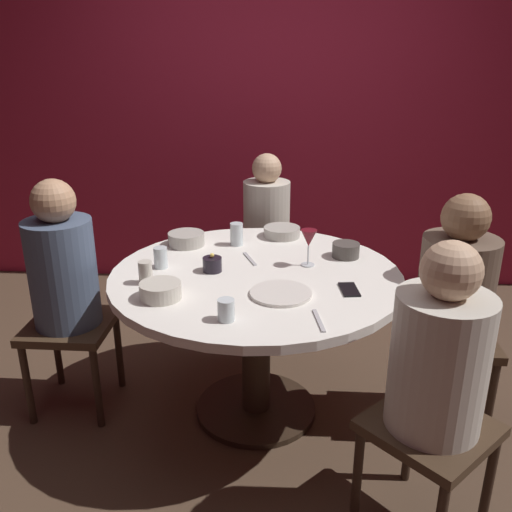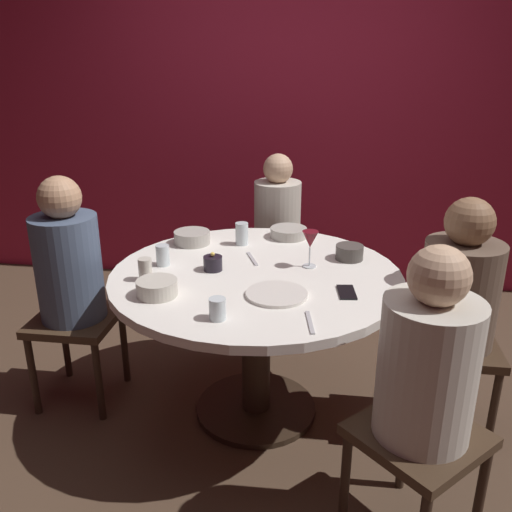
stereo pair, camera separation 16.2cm
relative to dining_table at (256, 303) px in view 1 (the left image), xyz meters
name	(u,v)px [view 1 (the left image)]	position (x,y,z in m)	size (l,w,h in m)	color
ground_plane	(256,410)	(0.00, 0.00, -0.60)	(8.00, 8.00, 0.00)	#4C3828
back_wall	(272,112)	(0.00, 1.77, 0.70)	(6.00, 0.10, 2.60)	maroon
dining_table	(256,303)	(0.00, 0.00, 0.00)	(1.34, 1.34, 0.76)	white
seated_diner_left	(63,273)	(-0.92, 0.00, 0.13)	(0.40, 0.40, 1.18)	#3F2D1E
seated_diner_back	(266,222)	(0.00, 0.97, 0.10)	(0.40, 0.40, 1.13)	#3F2D1E
seated_diner_right	(456,287)	(0.91, 0.00, 0.11)	(0.40, 0.40, 1.14)	#3F2D1E
seated_diner_front_right	(438,364)	(0.67, -0.67, 0.11)	(0.57, 0.57, 1.16)	#3F2D1E
candle_holder	(212,264)	(-0.20, 0.00, 0.19)	(0.09, 0.09, 0.09)	black
wine_glass	(309,240)	(0.24, 0.10, 0.28)	(0.08, 0.08, 0.18)	silver
dinner_plate	(281,293)	(0.12, -0.24, 0.16)	(0.26, 0.26, 0.01)	silver
cell_phone	(349,290)	(0.41, -0.17, 0.16)	(0.07, 0.14, 0.01)	black
bowl_serving_large	(282,232)	(0.11, 0.52, 0.18)	(0.20, 0.20, 0.05)	#B2ADA3
bowl_salad_center	(186,239)	(-0.39, 0.35, 0.19)	(0.19, 0.19, 0.07)	#B2ADA3
bowl_small_white	(160,291)	(-0.37, -0.30, 0.19)	(0.17, 0.17, 0.07)	beige
bowl_sauce_side	(346,250)	(0.43, 0.23, 0.19)	(0.13, 0.13, 0.07)	#4C4742
cup_near_candle	(146,272)	(-0.47, -0.16, 0.21)	(0.06, 0.06, 0.10)	beige
cup_by_left_diner	(237,234)	(-0.13, 0.37, 0.21)	(0.07, 0.07, 0.12)	silver
cup_by_right_diner	(226,310)	(-0.08, -0.48, 0.20)	(0.06, 0.06, 0.09)	silver
cup_center_front	(161,258)	(-0.45, 0.03, 0.21)	(0.06, 0.06, 0.10)	silver
fork_near_plate	(250,259)	(-0.04, 0.16, 0.16)	(0.02, 0.18, 0.01)	#B7B7BC
knife_near_plate	(319,320)	(0.27, -0.47, 0.16)	(0.02, 0.18, 0.01)	#B7B7BC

